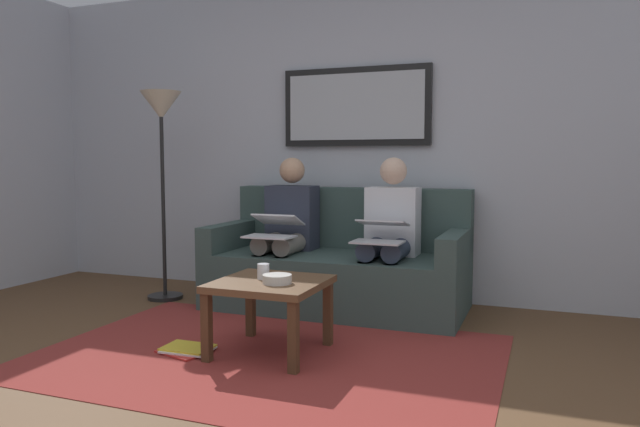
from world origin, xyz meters
TOP-DOWN VIEW (x-y plane):
  - ground_plane at (0.00, 0.00)m, footprint 6.00×5.20m
  - wall_rear at (0.00, -2.60)m, footprint 6.00×0.12m
  - area_rug at (0.00, -0.85)m, footprint 2.60×1.80m
  - couch at (0.00, -2.12)m, footprint 1.91×0.90m
  - framed_mirror at (0.00, -2.51)m, footprint 1.23×0.05m
  - coffee_table at (0.00, -0.90)m, footprint 0.60×0.60m
  - cup at (0.05, -0.92)m, footprint 0.07×0.07m
  - bowl at (-0.07, -0.84)m, footprint 0.16×0.16m
  - person_left at (-0.41, -2.05)m, footprint 0.38×0.58m
  - laptop_silver at (-0.41, -1.81)m, footprint 0.34×0.36m
  - person_right at (0.41, -2.05)m, footprint 0.38×0.58m
  - laptop_white at (0.41, -1.82)m, footprint 0.35×0.37m
  - magazine_stack at (0.46, -0.73)m, footprint 0.33×0.27m
  - standing_lamp at (1.40, -1.85)m, footprint 0.32×0.32m

SIDE VIEW (x-z plane):
  - ground_plane at x=0.00m, z-range -0.10..0.00m
  - area_rug at x=0.00m, z-range 0.00..0.01m
  - magazine_stack at x=0.46m, z-range 0.00..0.04m
  - couch at x=0.00m, z-range -0.14..0.76m
  - coffee_table at x=0.00m, z-range 0.15..0.58m
  - bowl at x=-0.07m, z-range 0.43..0.48m
  - cup at x=0.05m, z-range 0.43..0.52m
  - person_left at x=-0.41m, z-range 0.04..1.18m
  - person_right at x=0.41m, z-range 0.04..1.18m
  - laptop_white at x=0.41m, z-range 0.55..0.71m
  - laptop_silver at x=-0.41m, z-range 0.56..0.71m
  - wall_rear at x=0.00m, z-range 0.00..2.60m
  - standing_lamp at x=1.40m, z-range 0.54..2.20m
  - framed_mirror at x=0.00m, z-range 1.23..1.87m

